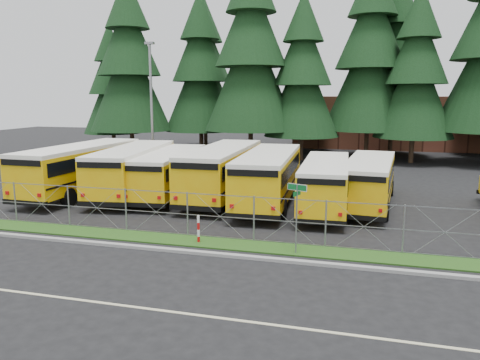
# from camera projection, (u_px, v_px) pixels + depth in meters

# --- Properties ---
(ground) EXTENTS (120.00, 120.00, 0.00)m
(ground) POSITION_uv_depth(u_px,v_px,m) (281.00, 237.00, 20.61)
(ground) COLOR black
(ground) RESTS_ON ground
(curb) EXTENTS (50.00, 0.25, 0.12)m
(curb) POSITION_uv_depth(u_px,v_px,m) (266.00, 259.00, 17.66)
(curb) COLOR gray
(curb) RESTS_ON ground
(grass_verge) EXTENTS (50.00, 1.40, 0.06)m
(grass_verge) POSITION_uv_depth(u_px,v_px,m) (274.00, 248.00, 18.99)
(grass_verge) COLOR #204413
(grass_verge) RESTS_ON ground
(road_lane_line) EXTENTS (50.00, 0.12, 0.01)m
(road_lane_line) POSITION_uv_depth(u_px,v_px,m) (230.00, 319.00, 13.02)
(road_lane_line) COLOR beige
(road_lane_line) RESTS_ON ground
(chainlink_fence) EXTENTS (44.00, 0.10, 2.00)m
(chainlink_fence) POSITION_uv_depth(u_px,v_px,m) (277.00, 221.00, 19.48)
(chainlink_fence) COLOR gray
(chainlink_fence) RESTS_ON ground
(brick_building) EXTENTS (22.00, 10.00, 6.00)m
(brick_building) POSITION_uv_depth(u_px,v_px,m) (389.00, 122.00, 56.51)
(brick_building) COLOR brown
(brick_building) RESTS_ON ground
(bus_0) EXTENTS (3.08, 11.88, 3.10)m
(bus_0) POSITION_uv_depth(u_px,v_px,m) (85.00, 169.00, 29.46)
(bus_0) COLOR #EBA707
(bus_0) RESTS_ON ground
(bus_1) EXTENTS (4.19, 11.65, 2.99)m
(bus_1) POSITION_uv_depth(u_px,v_px,m) (135.00, 171.00, 29.26)
(bus_1) COLOR #EBA707
(bus_1) RESTS_ON ground
(bus_2) EXTENTS (3.52, 10.78, 2.77)m
(bus_2) POSITION_uv_depth(u_px,v_px,m) (171.00, 173.00, 28.86)
(bus_2) COLOR #EBA707
(bus_2) RESTS_ON ground
(bus_3) EXTENTS (3.09, 11.88, 3.10)m
(bus_3) POSITION_uv_depth(u_px,v_px,m) (224.00, 172.00, 28.35)
(bus_3) COLOR #EBA707
(bus_3) RESTS_ON ground
(bus_4) EXTENTS (3.28, 11.58, 3.00)m
(bus_4) POSITION_uv_depth(u_px,v_px,m) (270.00, 178.00, 26.66)
(bus_4) COLOR #EBA707
(bus_4) RESTS_ON ground
(bus_5) EXTENTS (2.83, 10.37, 2.70)m
(bus_5) POSITION_uv_depth(u_px,v_px,m) (326.00, 185.00, 25.43)
(bus_5) COLOR #EBA707
(bus_5) RESTS_ON ground
(bus_6) EXTENTS (3.24, 10.43, 2.69)m
(bus_6) POSITION_uv_depth(u_px,v_px,m) (369.00, 183.00, 26.08)
(bus_6) COLOR #EBA707
(bus_6) RESTS_ON ground
(street_sign) EXTENTS (0.79, 0.52, 2.81)m
(street_sign) POSITION_uv_depth(u_px,v_px,m) (297.00, 204.00, 18.00)
(street_sign) COLOR gray
(street_sign) RESTS_ON ground
(striped_bollard) EXTENTS (0.11, 0.11, 1.20)m
(striped_bollard) POSITION_uv_depth(u_px,v_px,m) (198.00, 230.00, 19.61)
(striped_bollard) COLOR #B20C0C
(striped_bollard) RESTS_ON ground
(light_standard) EXTENTS (0.70, 0.35, 10.14)m
(light_standard) POSITION_uv_depth(u_px,v_px,m) (152.00, 104.00, 36.33)
(light_standard) COLOR gray
(light_standard) RESTS_ON ground
(conifer_0) EXTENTS (6.24, 6.24, 13.80)m
(conifer_0) POSITION_uv_depth(u_px,v_px,m) (111.00, 88.00, 50.71)
(conifer_0) COLOR black
(conifer_0) RESTS_ON ground
(conifer_1) EXTENTS (8.06, 8.06, 17.83)m
(conifer_1) POSITION_uv_depth(u_px,v_px,m) (129.00, 67.00, 46.43)
(conifer_1) COLOR black
(conifer_1) RESTS_ON ground
(conifer_2) EXTENTS (7.53, 7.53, 16.66)m
(conifer_2) POSITION_uv_depth(u_px,v_px,m) (200.00, 74.00, 48.18)
(conifer_2) COLOR black
(conifer_2) RESTS_ON ground
(conifer_3) EXTENTS (8.77, 8.77, 19.39)m
(conifer_3) POSITION_uv_depth(u_px,v_px,m) (251.00, 57.00, 43.70)
(conifer_3) COLOR black
(conifer_3) RESTS_ON ground
(conifer_4) EXTENTS (7.06, 7.06, 15.61)m
(conifer_4) POSITION_uv_depth(u_px,v_px,m) (302.00, 77.00, 43.51)
(conifer_4) COLOR black
(conifer_4) RESTS_ON ground
(conifer_5) EXTENTS (8.62, 8.62, 19.05)m
(conifer_5) POSITION_uv_depth(u_px,v_px,m) (370.00, 59.00, 44.39)
(conifer_5) COLOR black
(conifer_5) RESTS_ON ground
(conifer_6) EXTENTS (7.12, 7.12, 15.75)m
(conifer_6) POSITION_uv_depth(u_px,v_px,m) (416.00, 76.00, 41.84)
(conifer_6) COLOR black
(conifer_6) RESTS_ON ground
(conifer_10) EXTENTS (7.84, 7.84, 17.33)m
(conifer_10) POSITION_uv_depth(u_px,v_px,m) (205.00, 73.00, 54.96)
(conifer_10) COLOR black
(conifer_10) RESTS_ON ground
(conifer_11) EXTENTS (7.53, 7.53, 16.66)m
(conifer_11) POSITION_uv_depth(u_px,v_px,m) (302.00, 75.00, 50.51)
(conifer_11) COLOR black
(conifer_11) RESTS_ON ground
(conifer_12) EXTENTS (8.28, 8.28, 18.32)m
(conifer_12) POSITION_uv_depth(u_px,v_px,m) (395.00, 64.00, 46.31)
(conifer_12) COLOR black
(conifer_12) RESTS_ON ground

